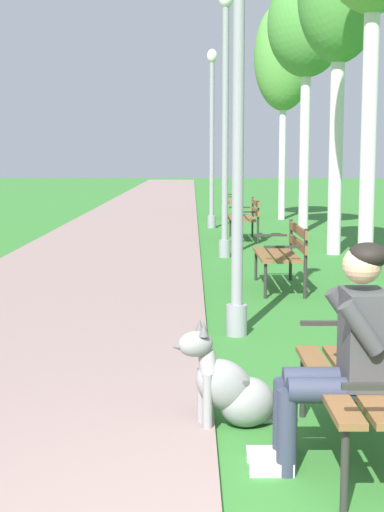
{
  "coord_description": "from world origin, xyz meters",
  "views": [
    {
      "loc": [
        -0.52,
        -2.8,
        1.7
      ],
      "look_at": [
        -0.52,
        3.37,
        0.9
      ],
      "focal_mm": 53.61,
      "sensor_mm": 36.0,
      "label": 1
    }
  ],
  "objects_px": {
    "birch_tree_sixth": "(284,58)",
    "park_bench_furthest": "(234,200)",
    "park_bench_near": "(375,370)",
    "lamp_post_mid": "(225,121)",
    "birch_tree_fifth": "(307,27)",
    "lamp_post_near": "(238,77)",
    "park_bench_mid": "(284,250)",
    "park_bench_far": "(246,215)",
    "dog_grey": "(231,388)",
    "person_seated_on_near_bench": "(343,347)",
    "lamp_post_far": "(212,137)"
  },
  "relations": [
    {
      "from": "park_bench_near",
      "to": "lamp_post_near",
      "type": "xyz_separation_m",
      "value": [
        -0.6,
        3.01,
        1.91
      ]
    },
    {
      "from": "person_seated_on_near_bench",
      "to": "birch_tree_fifth",
      "type": "xyz_separation_m",
      "value": [
        1.74,
        13.47,
        3.9
      ]
    },
    {
      "from": "dog_grey",
      "to": "birch_tree_sixth",
      "type": "xyz_separation_m",
      "value": [
        2.21,
        16.31,
        4.08
      ]
    },
    {
      "from": "lamp_post_far",
      "to": "birch_tree_fifth",
      "type": "bearing_deg",
      "value": -22.69
    },
    {
      "from": "park_bench_furthest",
      "to": "lamp_post_near",
      "type": "xyz_separation_m",
      "value": [
        -0.75,
        -14.27,
        1.91
      ]
    },
    {
      "from": "lamp_post_mid",
      "to": "birch_tree_fifth",
      "type": "height_order",
      "value": "birch_tree_fifth"
    },
    {
      "from": "park_bench_far",
      "to": "birch_tree_fifth",
      "type": "distance_m",
      "value": 4.68
    },
    {
      "from": "lamp_post_near",
      "to": "birch_tree_fifth",
      "type": "xyz_separation_m",
      "value": [
        2.13,
        10.33,
        2.16
      ]
    },
    {
      "from": "park_bench_near",
      "to": "park_bench_far",
      "type": "distance_m",
      "value": 11.52
    },
    {
      "from": "park_bench_furthest",
      "to": "lamp_post_near",
      "type": "relative_size",
      "value": 0.32
    },
    {
      "from": "park_bench_far",
      "to": "lamp_post_near",
      "type": "bearing_deg",
      "value": -94.65
    },
    {
      "from": "dog_grey",
      "to": "birch_tree_sixth",
      "type": "height_order",
      "value": "birch_tree_sixth"
    },
    {
      "from": "birch_tree_fifth",
      "to": "birch_tree_sixth",
      "type": "distance_m",
      "value": 3.47
    },
    {
      "from": "park_bench_near",
      "to": "person_seated_on_near_bench",
      "type": "distance_m",
      "value": 0.3
    },
    {
      "from": "dog_grey",
      "to": "park_bench_far",
      "type": "bearing_deg",
      "value": 85.48
    },
    {
      "from": "park_bench_far",
      "to": "lamp_post_far",
      "type": "height_order",
      "value": "lamp_post_far"
    },
    {
      "from": "lamp_post_near",
      "to": "person_seated_on_near_bench",
      "type": "bearing_deg",
      "value": -82.89
    },
    {
      "from": "park_bench_mid",
      "to": "birch_tree_sixth",
      "type": "height_order",
      "value": "birch_tree_sixth"
    },
    {
      "from": "lamp_post_far",
      "to": "dog_grey",
      "type": "bearing_deg",
      "value": -90.94
    },
    {
      "from": "lamp_post_far",
      "to": "birch_tree_sixth",
      "type": "relative_size",
      "value": 0.72
    },
    {
      "from": "lamp_post_near",
      "to": "lamp_post_mid",
      "type": "xyz_separation_m",
      "value": [
        0.13,
        5.77,
        -0.13
      ]
    },
    {
      "from": "person_seated_on_near_bench",
      "to": "park_bench_far",
      "type": "bearing_deg",
      "value": 88.52
    },
    {
      "from": "park_bench_near",
      "to": "dog_grey",
      "type": "xyz_separation_m",
      "value": [
        -0.78,
        0.48,
        -0.25
      ]
    },
    {
      "from": "person_seated_on_near_bench",
      "to": "lamp_post_near",
      "type": "height_order",
      "value": "lamp_post_near"
    },
    {
      "from": "park_bench_near",
      "to": "birch_tree_fifth",
      "type": "distance_m",
      "value": 14.03
    },
    {
      "from": "person_seated_on_near_bench",
      "to": "lamp_post_mid",
      "type": "distance_m",
      "value": 9.06
    },
    {
      "from": "park_bench_near",
      "to": "lamp_post_far",
      "type": "bearing_deg",
      "value": 92.24
    },
    {
      "from": "lamp_post_near",
      "to": "dog_grey",
      "type": "bearing_deg",
      "value": -94.08
    },
    {
      "from": "park_bench_near",
      "to": "birch_tree_sixth",
      "type": "bearing_deg",
      "value": 85.12
    },
    {
      "from": "park_bench_far",
      "to": "dog_grey",
      "type": "height_order",
      "value": "park_bench_far"
    },
    {
      "from": "park_bench_furthest",
      "to": "birch_tree_sixth",
      "type": "relative_size",
      "value": 0.26
    },
    {
      "from": "lamp_post_mid",
      "to": "person_seated_on_near_bench",
      "type": "bearing_deg",
      "value": -88.3
    },
    {
      "from": "park_bench_furthest",
      "to": "dog_grey",
      "type": "height_order",
      "value": "park_bench_furthest"
    },
    {
      "from": "birch_tree_fifth",
      "to": "person_seated_on_near_bench",
      "type": "bearing_deg",
      "value": -97.35
    },
    {
      "from": "dog_grey",
      "to": "lamp_post_near",
      "type": "relative_size",
      "value": 0.17
    },
    {
      "from": "lamp_post_mid",
      "to": "lamp_post_far",
      "type": "xyz_separation_m",
      "value": [
        -0.08,
        5.43,
        -0.11
      ]
    },
    {
      "from": "dog_grey",
      "to": "birch_tree_fifth",
      "type": "distance_m",
      "value": 13.76
    },
    {
      "from": "person_seated_on_near_bench",
      "to": "lamp_post_near",
      "type": "relative_size",
      "value": 0.27
    },
    {
      "from": "birch_tree_sixth",
      "to": "park_bench_near",
      "type": "bearing_deg",
      "value": -94.88
    },
    {
      "from": "park_bench_mid",
      "to": "park_bench_furthest",
      "type": "xyz_separation_m",
      "value": [
        -0.0,
        11.66,
        0.0
      ]
    },
    {
      "from": "park_bench_furthest",
      "to": "birch_tree_fifth",
      "type": "distance_m",
      "value": 5.83
    },
    {
      "from": "lamp_post_near",
      "to": "lamp_post_mid",
      "type": "relative_size",
      "value": 1.06
    },
    {
      "from": "person_seated_on_near_bench",
      "to": "lamp_post_mid",
      "type": "xyz_separation_m",
      "value": [
        -0.26,
        8.91,
        1.62
      ]
    },
    {
      "from": "lamp_post_near",
      "to": "birch_tree_fifth",
      "type": "distance_m",
      "value": 10.76
    },
    {
      "from": "person_seated_on_near_bench",
      "to": "dog_grey",
      "type": "relative_size",
      "value": 1.53
    },
    {
      "from": "birch_tree_sixth",
      "to": "park_bench_furthest",
      "type": "bearing_deg",
      "value": 158.99
    },
    {
      "from": "park_bench_mid",
      "to": "lamp_post_near",
      "type": "bearing_deg",
      "value": -106.15
    },
    {
      "from": "park_bench_furthest",
      "to": "lamp_post_mid",
      "type": "height_order",
      "value": "lamp_post_mid"
    },
    {
      "from": "park_bench_furthest",
      "to": "birch_tree_fifth",
      "type": "bearing_deg",
      "value": -70.79
    },
    {
      "from": "park_bench_far",
      "to": "dog_grey",
      "type": "distance_m",
      "value": 11.08
    }
  ]
}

